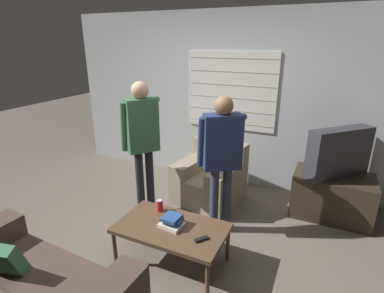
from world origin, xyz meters
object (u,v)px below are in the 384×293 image
(person_left_standing, at_px, (142,133))
(soda_can, at_px, (160,206))
(coffee_table, at_px, (171,230))
(book_stack, at_px, (172,222))
(armchair_beige, at_px, (211,178))
(spare_remote, at_px, (201,239))
(tv, at_px, (339,153))
(person_right_standing, at_px, (222,150))

(person_left_standing, relative_size, soda_can, 13.42)
(coffee_table, xyz_separation_m, book_stack, (0.00, 0.01, 0.09))
(armchair_beige, height_order, book_stack, armchair_beige)
(book_stack, distance_m, soda_can, 0.31)
(book_stack, distance_m, spare_remote, 0.36)
(tv, distance_m, person_left_standing, 2.38)
(person_right_standing, relative_size, soda_can, 12.67)
(coffee_table, distance_m, book_stack, 0.09)
(spare_remote, bearing_deg, armchair_beige, 145.55)
(tv, xyz_separation_m, person_left_standing, (-2.18, -0.92, 0.21))
(person_right_standing, relative_size, book_stack, 6.60)
(book_stack, bearing_deg, person_right_standing, 72.42)
(spare_remote, bearing_deg, soda_can, -167.18)
(coffee_table, height_order, person_left_standing, person_left_standing)
(tv, xyz_separation_m, person_right_standing, (-1.17, -0.89, 0.15))
(person_left_standing, xyz_separation_m, book_stack, (0.78, -0.70, -0.59))
(book_stack, relative_size, spare_remote, 1.89)
(soda_can, height_order, spare_remote, soda_can)
(soda_can, bearing_deg, armchair_beige, 84.48)
(person_right_standing, bearing_deg, coffee_table, -141.43)
(armchair_beige, bearing_deg, person_right_standing, 128.49)
(person_right_standing, bearing_deg, spare_remote, -115.70)
(person_left_standing, xyz_separation_m, soda_can, (0.53, -0.52, -0.58))
(spare_remote, bearing_deg, person_left_standing, -177.60)
(tv, bearing_deg, coffee_table, 3.06)
(tv, height_order, book_stack, tv)
(coffee_table, distance_m, soda_can, 0.33)
(person_left_standing, distance_m, person_right_standing, 1.02)
(tv, distance_m, soda_can, 2.22)
(soda_can, bearing_deg, book_stack, -37.01)
(armchair_beige, height_order, coffee_table, armchair_beige)
(coffee_table, xyz_separation_m, person_left_standing, (-0.78, 0.71, 0.68))
(coffee_table, bearing_deg, armchair_beige, 95.39)
(person_left_standing, xyz_separation_m, person_right_standing, (1.01, 0.03, -0.06))
(coffee_table, xyz_separation_m, person_right_standing, (0.24, 0.74, 0.62))
(soda_can, bearing_deg, person_right_standing, 48.47)
(person_left_standing, bearing_deg, book_stack, -94.11)
(armchair_beige, height_order, person_left_standing, person_left_standing)
(armchair_beige, bearing_deg, soda_can, 93.12)
(armchair_beige, distance_m, person_right_standing, 1.01)
(person_right_standing, distance_m, soda_can, 0.89)
(coffee_table, bearing_deg, tv, 49.17)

